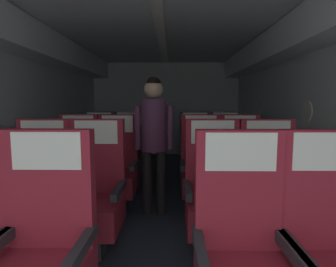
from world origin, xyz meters
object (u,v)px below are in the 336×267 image
Objects in this scene: seat_d_left_window at (98,155)px; seat_a_right_window at (243,262)px; seat_a_left_aisle at (43,259)px; flight_attendant at (154,131)px; seat_d_right_aisle at (226,156)px; seat_a_right_aisle at (332,261)px; seat_d_left_aisle at (129,155)px; seat_b_left_window at (40,197)px; seat_b_right_window at (213,197)px; seat_d_right_window at (195,156)px; seat_c_left_aisle at (117,171)px; seat_c_right_aisle at (241,171)px; seat_c_right_window at (201,171)px; seat_b_right_aisle at (270,198)px; seat_c_left_window at (77,170)px; seat_b_left_aisle at (95,197)px.

seat_a_right_window is at bearing -62.00° from seat_d_left_window.
seat_a_left_aisle is 0.73× the size of flight_attendant.
seat_d_right_aisle is at bearing 61.98° from seat_a_left_aisle.
seat_d_left_aisle is at bearing 117.95° from seat_a_right_aisle.
seat_b_left_window is at bearing -136.09° from seat_d_right_aisle.
seat_a_left_aisle is at bearing 179.39° from seat_a_right_window.
seat_a_left_aisle and seat_b_right_window have the same top height.
seat_a_left_aisle is 2.92m from seat_d_right_window.
seat_a_right_window is (1.01, -0.01, 0.00)m from seat_a_left_aisle.
seat_d_left_window is at bearing 118.00° from seat_a_right_window.
seat_a_right_window is 1.73m from seat_b_left_window.
seat_d_left_window is 1.92m from seat_d_right_aisle.
seat_a_left_aisle is 1.00× the size of seat_c_left_aisle.
seat_c_right_window is at bearing -178.49° from seat_c_right_aisle.
seat_d_left_aisle and seat_d_right_aisle have the same top height.
seat_a_right_window is at bearing -89.41° from seat_b_right_window.
flight_attendant is (-1.02, 0.83, 0.47)m from seat_b_right_aisle.
seat_a_left_aisle and seat_a_right_window have the same top height.
seat_d_right_window is (-0.01, 2.75, 0.00)m from seat_a_right_window.
flight_attendant is at bearing 107.74° from seat_a_right_window.
seat_a_right_aisle is at bearing -55.06° from seat_d_left_window.
seat_b_right_window is at bearing -51.35° from seat_d_left_window.
seat_a_right_aisle is 2.07m from flight_attendant.
seat_b_right_window and seat_d_left_aisle have the same top height.
seat_d_left_aisle is 1.00× the size of seat_d_right_aisle.
seat_b_right_aisle is 0.93m from seat_c_right_aisle.
seat_d_right_aisle is at bearing 25.76° from seat_c_left_window.
seat_b_right_window is 2.07m from seat_d_left_aisle.
seat_c_left_window and seat_c_right_window have the same top height.
flight_attendant is (-1.01, -1.01, 0.47)m from seat_d_right_aisle.
flight_attendant is at bearing 124.10° from seat_b_right_window.
seat_a_left_aisle and seat_d_right_window have the same top height.
seat_a_right_aisle is at bearing 0.07° from seat_a_left_aisle.
seat_b_left_aisle and seat_b_right_aisle have the same top height.
seat_a_right_aisle is at bearing -31.96° from seat_b_left_aisle.
seat_a_right_aisle and seat_c_left_aisle have the same top height.
seat_c_right_aisle is at bearing 76.44° from seat_a_right_window.
seat_a_right_window and seat_b_right_aisle have the same top height.
seat_c_right_window is 1.00× the size of seat_d_left_aisle.
seat_a_right_window and seat_d_right_window have the same top height.
seat_a_left_aisle is at bearing -90.62° from seat_b_left_aisle.
seat_c_right_aisle is 0.91m from seat_d_right_aisle.
seat_d_right_aisle is (-0.00, 2.75, 0.00)m from seat_a_right_aisle.
seat_a_right_window is 1.00× the size of seat_d_right_aisle.
seat_a_right_aisle and seat_c_right_window have the same top height.
seat_b_left_aisle and seat_d_right_aisle have the same top height.
seat_a_right_window is at bearing 105.73° from flight_attendant.
seat_c_left_aisle is 1.00× the size of seat_c_right_window.
seat_d_right_aisle is 0.46m from seat_d_right_window.
seat_c_left_window is 1.73m from seat_d_right_window.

